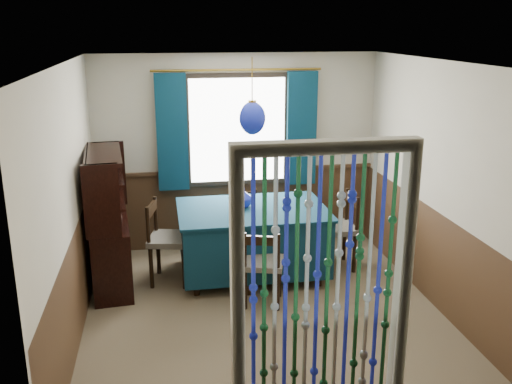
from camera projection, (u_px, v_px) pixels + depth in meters
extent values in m
plane|color=brown|center=(265.00, 315.00, 5.78)|extent=(4.00, 4.00, 0.00)
plane|color=silver|center=(266.00, 63.00, 5.07)|extent=(4.00, 4.00, 0.00)
plane|color=beige|center=(237.00, 153.00, 7.32)|extent=(3.60, 0.00, 3.60)
plane|color=beige|center=(325.00, 289.00, 3.53)|extent=(3.60, 0.00, 3.60)
plane|color=beige|center=(70.00, 207.00, 5.14)|extent=(0.00, 4.00, 4.00)
plane|color=beige|center=(442.00, 188.00, 5.72)|extent=(0.00, 4.00, 4.00)
plane|color=#432B19|center=(238.00, 208.00, 7.51)|extent=(3.60, 0.00, 3.60)
plane|color=#432B19|center=(79.00, 283.00, 5.35)|extent=(0.00, 4.00, 4.00)
plane|color=#432B19|center=(434.00, 258.00, 5.92)|extent=(0.00, 4.00, 4.00)
cube|color=black|center=(237.00, 130.00, 7.18)|extent=(1.32, 0.12, 1.42)
cube|color=#0B2B3C|center=(252.00, 238.00, 6.59)|extent=(1.63, 1.11, 0.67)
cube|color=#0B2B3C|center=(252.00, 210.00, 6.50)|extent=(1.69, 1.17, 0.03)
cylinder|color=black|center=(197.00, 289.00, 6.19)|extent=(0.07, 0.07, 0.14)
cylinder|color=black|center=(319.00, 280.00, 6.41)|extent=(0.07, 0.07, 0.14)
cylinder|color=black|center=(192.00, 259.00, 6.99)|extent=(0.07, 0.07, 0.14)
cylinder|color=black|center=(300.00, 251.00, 7.21)|extent=(0.07, 0.07, 0.14)
cylinder|color=black|center=(245.00, 290.00, 5.85)|extent=(0.04, 0.04, 0.43)
cylinder|color=black|center=(278.00, 291.00, 5.81)|extent=(0.04, 0.04, 0.43)
cylinder|color=black|center=(249.00, 277.00, 6.15)|extent=(0.04, 0.04, 0.43)
cylinder|color=black|center=(280.00, 278.00, 6.12)|extent=(0.04, 0.04, 0.43)
cube|color=#5B5549|center=(263.00, 263.00, 5.91)|extent=(0.51, 0.49, 0.06)
cube|color=black|center=(262.00, 241.00, 5.67)|extent=(0.35, 0.13, 0.09)
cylinder|color=black|center=(245.00, 252.00, 5.72)|extent=(0.04, 0.04, 0.42)
cylinder|color=black|center=(278.00, 254.00, 5.69)|extent=(0.04, 0.04, 0.42)
cylinder|color=black|center=(256.00, 233.00, 7.46)|extent=(0.04, 0.04, 0.41)
cylinder|color=black|center=(232.00, 235.00, 7.41)|extent=(0.04, 0.04, 0.41)
cylinder|color=black|center=(259.00, 242.00, 7.17)|extent=(0.04, 0.04, 0.41)
cylinder|color=black|center=(234.00, 243.00, 7.13)|extent=(0.04, 0.04, 0.41)
cube|color=#5B5549|center=(245.00, 221.00, 7.23)|extent=(0.41, 0.39, 0.05)
cube|color=black|center=(243.00, 195.00, 7.30)|extent=(0.34, 0.05, 0.09)
cylinder|color=black|center=(256.00, 204.00, 7.35)|extent=(0.04, 0.04, 0.40)
cylinder|color=black|center=(231.00, 205.00, 7.31)|extent=(0.04, 0.04, 0.40)
cylinder|color=black|center=(158.00, 254.00, 6.68)|extent=(0.05, 0.05, 0.48)
cylinder|color=black|center=(151.00, 268.00, 6.31)|extent=(0.05, 0.05, 0.48)
cylinder|color=black|center=(189.00, 255.00, 6.67)|extent=(0.05, 0.05, 0.48)
cylinder|color=black|center=(184.00, 268.00, 6.30)|extent=(0.05, 0.05, 0.48)
cube|color=#5B5549|center=(170.00, 239.00, 6.41)|extent=(0.53, 0.55, 0.06)
cube|color=black|center=(151.00, 209.00, 6.32)|extent=(0.12, 0.41, 0.11)
cylinder|color=black|center=(156.00, 216.00, 6.55)|extent=(0.04, 0.04, 0.47)
cylinder|color=black|center=(148.00, 228.00, 6.18)|extent=(0.04, 0.04, 0.47)
cylinder|color=black|center=(354.00, 254.00, 6.72)|extent=(0.05, 0.05, 0.47)
cylinder|color=black|center=(344.00, 242.00, 7.07)|extent=(0.05, 0.05, 0.47)
cylinder|color=black|center=(325.00, 256.00, 6.66)|extent=(0.05, 0.05, 0.47)
cylinder|color=black|center=(316.00, 244.00, 7.02)|extent=(0.05, 0.05, 0.47)
cube|color=#5B5549|center=(336.00, 228.00, 6.79)|extent=(0.44, 0.46, 0.06)
cube|color=black|center=(352.00, 200.00, 6.72)|extent=(0.04, 0.40, 0.10)
cylinder|color=black|center=(357.00, 216.00, 6.59)|extent=(0.04, 0.04, 0.46)
cylinder|color=black|center=(347.00, 206.00, 6.95)|extent=(0.04, 0.04, 0.46)
cube|color=black|center=(111.00, 252.00, 6.37)|extent=(0.51, 1.20, 0.77)
cube|color=black|center=(101.00, 202.00, 5.63)|extent=(0.36, 0.08, 0.77)
cube|color=black|center=(110.00, 174.00, 6.68)|extent=(0.36, 0.08, 0.77)
cube|color=black|center=(104.00, 154.00, 6.05)|extent=(0.46, 1.20, 0.04)
cube|color=black|center=(89.00, 187.00, 6.12)|extent=(0.13, 1.15, 0.77)
cube|color=black|center=(110.00, 196.00, 6.19)|extent=(0.40, 1.11, 0.02)
cube|color=black|center=(108.00, 174.00, 6.12)|extent=(0.40, 1.11, 0.02)
cylinder|color=olive|center=(252.00, 88.00, 6.11)|extent=(0.01, 0.01, 0.65)
ellipsoid|color=#17239E|center=(252.00, 118.00, 6.20)|extent=(0.29, 0.29, 0.36)
cylinder|color=olive|center=(252.00, 102.00, 6.15)|extent=(0.09, 0.09, 0.03)
imported|color=#17239E|center=(243.00, 198.00, 6.53)|extent=(0.23, 0.23, 0.20)
imported|color=beige|center=(110.00, 198.00, 5.99)|extent=(0.24, 0.24, 0.05)
imported|color=beige|center=(114.00, 205.00, 6.49)|extent=(0.20, 0.20, 0.18)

